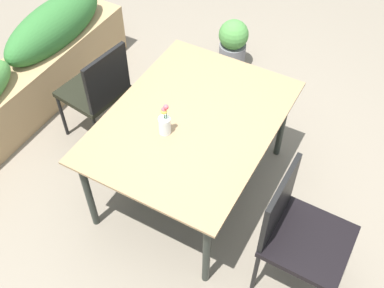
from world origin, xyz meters
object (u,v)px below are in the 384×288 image
(chair_near_left, at_px, (298,230))
(potted_plant, at_px, (233,43))
(chair_far_side, at_px, (98,89))
(dining_table, at_px, (192,125))
(flower_vase, at_px, (165,123))
(planter_box, at_px, (16,82))

(chair_near_left, xyz_separation_m, potted_plant, (1.79, 1.26, -0.26))
(chair_far_side, bearing_deg, dining_table, -90.04)
(flower_vase, distance_m, potted_plant, 1.77)
(dining_table, distance_m, planter_box, 1.68)
(chair_far_side, relative_size, potted_plant, 1.78)
(potted_plant, bearing_deg, planter_box, 139.50)
(chair_near_left, xyz_separation_m, planter_box, (0.29, 2.54, -0.15))
(flower_vase, bearing_deg, chair_near_left, -97.75)
(dining_table, bearing_deg, chair_near_left, -109.70)
(chair_near_left, bearing_deg, dining_table, -108.64)
(planter_box, relative_size, potted_plant, 5.05)
(dining_table, height_order, potted_plant, dining_table)
(chair_far_side, bearing_deg, chair_near_left, -96.15)
(chair_near_left, height_order, flower_vase, flower_vase)
(dining_table, relative_size, flower_vase, 5.99)
(flower_vase, bearing_deg, dining_table, -27.05)
(chair_near_left, xyz_separation_m, flower_vase, (0.13, 0.98, 0.29))
(chair_far_side, height_order, flower_vase, flower_vase)
(chair_far_side, relative_size, planter_box, 0.35)
(planter_box, bearing_deg, dining_table, -89.08)
(chair_far_side, relative_size, flower_vase, 3.74)
(chair_near_left, distance_m, flower_vase, 1.03)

